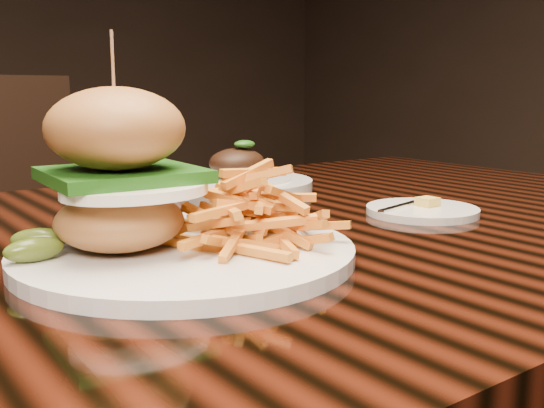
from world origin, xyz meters
TOP-DOWN VIEW (x-y plane):
  - dining_table at (0.00, 0.00)m, footprint 1.60×0.90m
  - burger_plate at (-0.09, -0.10)m, footprint 0.34×0.34m
  - side_saucer at (0.29, -0.09)m, footprint 0.15×0.15m
  - ramekin at (0.08, 0.09)m, footprint 0.09×0.09m
  - far_dish at (0.20, 0.24)m, footprint 0.25×0.25m
  - chair_far at (0.00, 0.89)m, footprint 0.56×0.57m

SIDE VIEW (x-z plane):
  - chair_far at x=0.00m, z-range 0.06..1.01m
  - dining_table at x=0.00m, z-range 0.30..1.05m
  - side_saucer at x=0.29m, z-range 0.74..0.77m
  - ramekin at x=0.08m, z-range 0.75..0.78m
  - far_dish at x=0.20m, z-range 0.72..0.81m
  - burger_plate at x=-0.09m, z-range 0.70..0.92m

